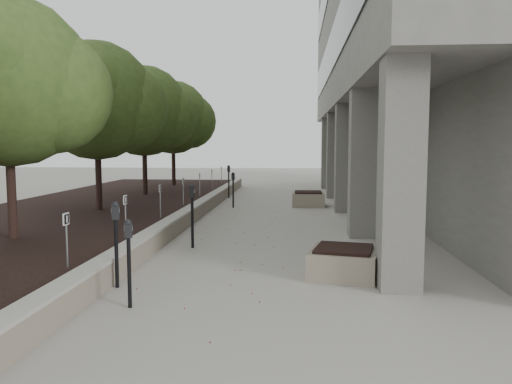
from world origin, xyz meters
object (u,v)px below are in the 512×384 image
(parking_meter_2, at_px, (116,245))
(parking_meter_3, at_px, (192,216))
(crabapple_tree_3, at_px, (97,126))
(crabapple_tree_2, at_px, (8,118))
(planter_back, at_px, (308,199))
(parking_meter_5, at_px, (229,182))
(parking_meter_4, at_px, (233,190))
(crabapple_tree_5, at_px, (173,133))
(crabapple_tree_4, at_px, (144,130))
(planter_front, at_px, (344,262))
(parking_meter_1, at_px, (129,264))

(parking_meter_2, distance_m, parking_meter_3, 3.52)
(crabapple_tree_3, distance_m, parking_meter_2, 8.32)
(crabapple_tree_2, height_order, crabapple_tree_3, same)
(parking_meter_3, bearing_deg, parking_meter_2, -89.39)
(parking_meter_3, xyz_separation_m, planter_back, (3.02, 8.56, -0.48))
(parking_meter_3, relative_size, parking_meter_5, 1.00)
(parking_meter_4, height_order, planter_back, parking_meter_4)
(parking_meter_2, relative_size, parking_meter_5, 0.99)
(crabapple_tree_2, height_order, parking_meter_5, crabapple_tree_2)
(parking_meter_2, xyz_separation_m, parking_meter_3, (0.64, 3.46, 0.01))
(parking_meter_4, height_order, parking_meter_5, parking_meter_5)
(crabapple_tree_3, bearing_deg, planter_back, 34.41)
(crabapple_tree_5, xyz_separation_m, parking_meter_5, (3.25, -2.49, -2.34))
(crabapple_tree_2, relative_size, crabapple_tree_4, 1.00)
(crabapple_tree_2, xyz_separation_m, crabapple_tree_5, (0.00, 15.00, 0.00))
(crabapple_tree_4, bearing_deg, crabapple_tree_5, 90.00)
(planter_front, height_order, planter_back, planter_back)
(crabapple_tree_2, distance_m, planter_front, 7.95)
(parking_meter_3, bearing_deg, crabapple_tree_4, 124.77)
(crabapple_tree_3, xyz_separation_m, parking_meter_3, (3.89, -3.83, -2.34))
(parking_meter_1, relative_size, parking_meter_2, 0.90)
(planter_front, bearing_deg, parking_meter_2, -165.72)
(parking_meter_4, bearing_deg, planter_back, 28.83)
(crabapple_tree_2, distance_m, parking_meter_1, 5.64)
(parking_meter_4, bearing_deg, planter_front, -57.66)
(crabapple_tree_3, height_order, parking_meter_1, crabapple_tree_3)
(parking_meter_3, xyz_separation_m, planter_front, (3.44, -2.42, -0.49))
(crabapple_tree_4, height_order, parking_meter_1, crabapple_tree_4)
(parking_meter_3, distance_m, planter_front, 4.24)
(parking_meter_1, xyz_separation_m, parking_meter_2, (-0.59, 1.05, 0.07))
(crabapple_tree_4, height_order, crabapple_tree_5, same)
(parking_meter_4, bearing_deg, parking_meter_3, -76.40)
(planter_front, xyz_separation_m, planter_back, (-0.42, 10.98, 0.01))
(crabapple_tree_4, relative_size, crabapple_tree_5, 1.00)
(parking_meter_2, xyz_separation_m, planter_back, (3.66, 12.02, -0.47))
(parking_meter_1, distance_m, parking_meter_5, 15.86)
(crabapple_tree_3, height_order, parking_meter_2, crabapple_tree_3)
(crabapple_tree_3, xyz_separation_m, parking_meter_2, (3.25, -7.29, -2.35))
(crabapple_tree_4, distance_m, crabapple_tree_5, 5.00)
(parking_meter_1, height_order, parking_meter_5, parking_meter_5)
(crabapple_tree_2, relative_size, crabapple_tree_5, 1.00)
(parking_meter_1, xyz_separation_m, parking_meter_5, (-0.59, 15.85, 0.08))
(crabapple_tree_4, height_order, planter_front, crabapple_tree_4)
(crabapple_tree_2, xyz_separation_m, parking_meter_2, (3.25, -2.29, -2.35))
(crabapple_tree_5, distance_m, parking_meter_5, 4.72)
(parking_meter_3, height_order, planter_front, parking_meter_3)
(parking_meter_2, bearing_deg, crabapple_tree_3, 92.66)
(crabapple_tree_4, distance_m, planter_back, 7.46)
(crabapple_tree_3, distance_m, parking_meter_5, 8.51)
(parking_meter_3, xyz_separation_m, parking_meter_4, (0.03, 7.76, -0.07))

